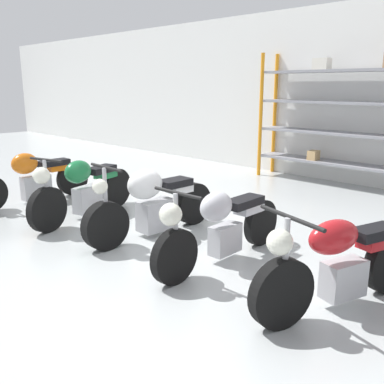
# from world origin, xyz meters

# --- Properties ---
(ground_plane) EXTENTS (30.00, 30.00, 0.00)m
(ground_plane) POSITION_xyz_m (0.00, 0.00, 0.00)
(ground_plane) COLOR #B2B7B7
(back_wall) EXTENTS (30.00, 0.08, 3.60)m
(back_wall) POSITION_xyz_m (0.00, 5.26, 1.80)
(back_wall) COLOR white
(back_wall) RESTS_ON ground_plane
(shelving_rack) EXTENTS (4.59, 0.63, 2.67)m
(shelving_rack) POSITION_xyz_m (0.23, 4.89, 1.41)
(shelving_rack) COLOR orange
(shelving_rack) RESTS_ON ground_plane
(motorcycle_orange) EXTENTS (0.74, 2.14, 1.00)m
(motorcycle_orange) POSITION_xyz_m (-3.40, -0.07, 0.45)
(motorcycle_orange) COLOR black
(motorcycle_orange) RESTS_ON ground_plane
(motorcycle_green) EXTENTS (0.81, 2.11, 1.03)m
(motorcycle_green) POSITION_xyz_m (-1.98, 0.06, 0.47)
(motorcycle_green) COLOR black
(motorcycle_green) RESTS_ON ground_plane
(motorcycle_white) EXTENTS (0.65, 2.12, 1.05)m
(motorcycle_white) POSITION_xyz_m (-0.63, 0.28, 0.45)
(motorcycle_white) COLOR black
(motorcycle_white) RESTS_ON ground_plane
(motorcycle_silver) EXTENTS (0.65, 2.14, 0.98)m
(motorcycle_silver) POSITION_xyz_m (0.63, 0.22, 0.46)
(motorcycle_silver) COLOR black
(motorcycle_silver) RESTS_ON ground_plane
(motorcycle_red) EXTENTS (0.89, 1.92, 0.98)m
(motorcycle_red) POSITION_xyz_m (2.08, 0.16, 0.45)
(motorcycle_red) COLOR black
(motorcycle_red) RESTS_ON ground_plane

